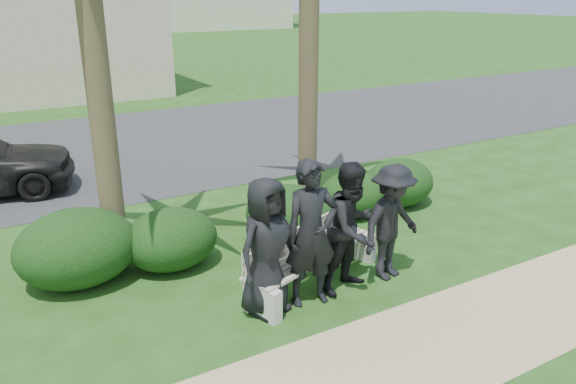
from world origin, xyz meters
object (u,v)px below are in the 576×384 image
object	(u,v)px
park_bench	(314,259)
man_a	(267,247)
man_c	(352,227)
man_d	(392,222)
man_b	(311,234)

from	to	relation	value
park_bench	man_a	xyz separation A→B (m)	(-0.83, -0.28, 0.49)
park_bench	man_c	size ratio (longest dim) A/B	1.38
park_bench	man_a	world-z (taller)	man_a
park_bench	man_d	bearing A→B (deg)	-39.23
man_a	man_c	xyz separation A→B (m)	(1.17, -0.05, 0.01)
man_c	man_d	distance (m)	0.61
man_a	man_b	world-z (taller)	man_b
man_d	man_b	bearing A→B (deg)	168.04
man_a	man_c	bearing A→B (deg)	-19.46
man_c	park_bench	bearing A→B (deg)	122.80
park_bench	man_d	distance (m)	1.10
park_bench	man_c	distance (m)	0.68
man_a	man_d	distance (m)	1.79
park_bench	man_b	size ratio (longest dim) A/B	1.28
park_bench	man_b	distance (m)	0.72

